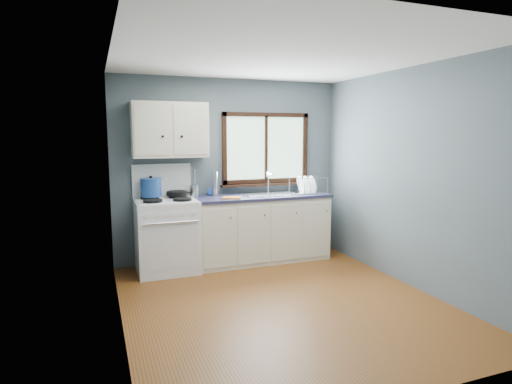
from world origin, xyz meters
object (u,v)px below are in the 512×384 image
object	(u,v)px
base_cabinets	(261,231)
sink	(273,199)
thermos	(215,184)
skillet	(177,193)
stockpot	(151,187)
utensil_crock	(194,190)
gas_range	(167,233)
dish_rack	(307,188)

from	to	relation	value
base_cabinets	sink	size ratio (longest dim) A/B	2.20
thermos	skillet	bearing A→B (deg)	-172.43
stockpot	skillet	bearing A→B (deg)	-1.43
stockpot	utensil_crock	bearing A→B (deg)	5.86
stockpot	utensil_crock	size ratio (longest dim) A/B	0.84
sink	skillet	distance (m)	1.33
stockpot	thermos	world-z (taller)	thermos
sink	thermos	xyz separation A→B (m)	(-0.79, 0.18, 0.22)
sink	stockpot	distance (m)	1.67
stockpot	sink	bearing A→B (deg)	-3.94
gas_range	sink	size ratio (longest dim) A/B	1.62
stockpot	dish_rack	xyz separation A→B (m)	(2.16, -0.14, -0.10)
gas_range	dish_rack	distance (m)	2.06
sink	skillet	bearing A→B (deg)	175.43
skillet	utensil_crock	bearing A→B (deg)	7.97
gas_range	thermos	bearing A→B (deg)	15.57
utensil_crock	gas_range	bearing A→B (deg)	-154.97
base_cabinets	skillet	bearing A→B (deg)	174.74
skillet	utensil_crock	distance (m)	0.25
base_cabinets	gas_range	bearing A→B (deg)	-179.18
thermos	dish_rack	xyz separation A→B (m)	(1.30, -0.20, -0.10)
gas_range	base_cabinets	xyz separation A→B (m)	(1.31, 0.02, -0.08)
sink	utensil_crock	world-z (taller)	utensil_crock
gas_range	utensil_crock	world-z (taller)	gas_range
gas_range	thermos	world-z (taller)	gas_range
skillet	stockpot	bearing A→B (deg)	171.07
gas_range	dish_rack	xyz separation A→B (m)	(2.00, -0.01, 0.49)
stockpot	thermos	bearing A→B (deg)	4.14
base_cabinets	skillet	world-z (taller)	skillet
utensil_crock	thermos	size ratio (longest dim) A/B	1.24
base_cabinets	thermos	xyz separation A→B (m)	(-0.61, 0.18, 0.67)
base_cabinets	skillet	xyz separation A→B (m)	(-1.14, 0.10, 0.58)
gas_range	skillet	world-z (taller)	gas_range
utensil_crock	thermos	distance (m)	0.30
base_cabinets	sink	distance (m)	0.48
sink	dish_rack	size ratio (longest dim) A/B	1.73
utensil_crock	dish_rack	world-z (taller)	utensil_crock
stockpot	dish_rack	size ratio (longest dim) A/B	0.70
gas_range	skillet	distance (m)	0.54
skillet	thermos	bearing A→B (deg)	0.07
gas_range	base_cabinets	size ratio (longest dim) A/B	0.74
utensil_crock	thermos	xyz separation A→B (m)	(0.29, 0.00, 0.08)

